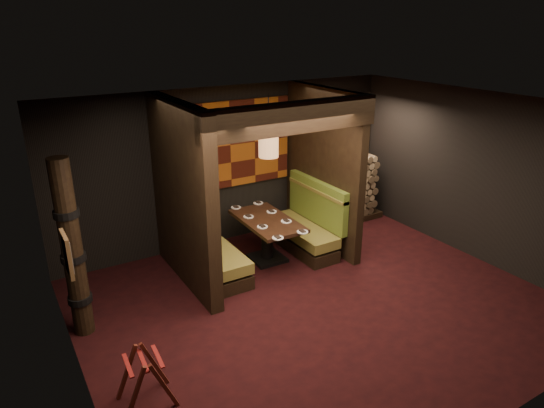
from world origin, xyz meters
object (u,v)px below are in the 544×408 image
at_px(dining_table, 267,232).
at_px(pendant_lamp, 268,143).
at_px(luggage_rack, 145,377).
at_px(booth_bench_left, 210,252).
at_px(totem_column, 72,251).
at_px(firewood_stack, 341,189).
at_px(booth_bench_right, 306,227).

xyz_separation_m(dining_table, pendant_lamp, (0.00, -0.05, 1.56)).
bearing_deg(pendant_lamp, luggage_rack, -142.75).
xyz_separation_m(booth_bench_left, luggage_rack, (-1.77, -2.25, -0.07)).
distance_m(luggage_rack, totem_column, 1.92).
xyz_separation_m(totem_column, firewood_stack, (5.33, 1.25, -0.51)).
bearing_deg(totem_column, pendant_lamp, 8.17).
xyz_separation_m(pendant_lamp, firewood_stack, (2.20, 0.80, -1.40)).
xyz_separation_m(dining_table, totem_column, (-3.14, -0.50, 0.66)).
bearing_deg(booth_bench_right, pendant_lamp, -173.27).
bearing_deg(pendant_lamp, booth_bench_left, 174.56).
bearing_deg(totem_column, booth_bench_right, 7.86).
bearing_deg(firewood_stack, booth_bench_right, -152.65).
xyz_separation_m(luggage_rack, firewood_stack, (5.02, 2.95, 0.35)).
height_order(pendant_lamp, firewood_stack, pendant_lamp).
relative_size(dining_table, pendant_lamp, 1.46).
bearing_deg(booth_bench_left, luggage_rack, -128.31).
height_order(booth_bench_left, firewood_stack, firewood_stack).
bearing_deg(totem_column, booth_bench_left, 14.75).
distance_m(booth_bench_right, totem_column, 4.10).
height_order(booth_bench_right, pendant_lamp, pendant_lamp).
bearing_deg(totem_column, dining_table, 9.06).
bearing_deg(booth_bench_left, booth_bench_right, 0.00).
relative_size(pendant_lamp, firewood_stack, 0.58).
bearing_deg(luggage_rack, dining_table, 37.89).
bearing_deg(booth_bench_left, pendant_lamp, -5.44).
distance_m(booth_bench_right, dining_table, 0.86).
relative_size(booth_bench_left, totem_column, 0.67).
xyz_separation_m(dining_table, firewood_stack, (2.20, 0.75, 0.16)).
height_order(booth_bench_left, totem_column, totem_column).
bearing_deg(firewood_stack, booth_bench_left, -167.83).
relative_size(booth_bench_left, pendant_lamp, 1.61).
xyz_separation_m(booth_bench_right, dining_table, (-0.84, -0.05, 0.12)).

